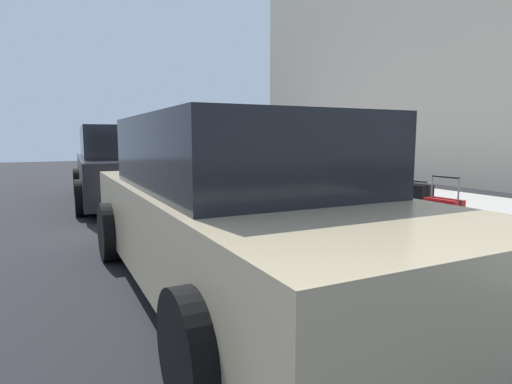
# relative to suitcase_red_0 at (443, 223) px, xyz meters

# --- Properties ---
(ground_plane) EXTENTS (40.00, 40.00, 0.00)m
(ground_plane) POSITION_rel_suitcase_red_0_xyz_m (3.67, 0.57, -0.41)
(ground_plane) COLOR black
(sidewalk_curb) EXTENTS (18.00, 5.00, 0.14)m
(sidewalk_curb) POSITION_rel_suitcase_red_0_xyz_m (3.67, -1.93, -0.34)
(sidewalk_curb) COLOR #ADA89E
(sidewalk_curb) RESTS_ON ground_plane
(suitcase_red_0) EXTENTS (0.40, 0.22, 0.80)m
(suitcase_red_0) POSITION_rel_suitcase_red_0_xyz_m (0.00, 0.00, 0.00)
(suitcase_red_0) COLOR red
(suitcase_red_0) RESTS_ON sidewalk_curb
(suitcase_black_1) EXTENTS (0.41, 0.22, 0.71)m
(suitcase_black_1) POSITION_rel_suitcase_red_0_xyz_m (0.49, -0.07, 0.05)
(suitcase_black_1) COLOR black
(suitcase_black_1) RESTS_ON sidewalk_curb
(suitcase_silver_2) EXTENTS (0.49, 0.24, 0.99)m
(suitcase_silver_2) POSITION_rel_suitcase_red_0_xyz_m (1.03, -0.14, 0.10)
(suitcase_silver_2) COLOR #9EA0A8
(suitcase_silver_2) RESTS_ON sidewalk_curb
(suitcase_olive_3) EXTENTS (0.44, 0.24, 0.89)m
(suitcase_olive_3) POSITION_rel_suitcase_red_0_xyz_m (1.59, -0.13, 0.02)
(suitcase_olive_3) COLOR #59601E
(suitcase_olive_3) RESTS_ON sidewalk_curb
(suitcase_navy_4) EXTENTS (0.45, 0.27, 0.99)m
(suitcase_navy_4) POSITION_rel_suitcase_red_0_xyz_m (2.13, -0.08, 0.06)
(suitcase_navy_4) COLOR navy
(suitcase_navy_4) RESTS_ON sidewalk_curb
(suitcase_teal_5) EXTENTS (0.50, 0.27, 0.88)m
(suitcase_teal_5) POSITION_rel_suitcase_red_0_xyz_m (2.69, -0.06, 0.04)
(suitcase_teal_5) COLOR #0F606B
(suitcase_teal_5) RESTS_ON sidewalk_curb
(suitcase_maroon_6) EXTENTS (0.43, 0.24, 0.76)m
(suitcase_maroon_6) POSITION_rel_suitcase_red_0_xyz_m (3.23, -0.10, -0.00)
(suitcase_maroon_6) COLOR maroon
(suitcase_maroon_6) RESTS_ON sidewalk_curb
(suitcase_red_7) EXTENTS (0.45, 0.19, 0.87)m
(suitcase_red_7) POSITION_rel_suitcase_red_0_xyz_m (3.76, -0.00, 0.03)
(suitcase_red_7) COLOR red
(suitcase_red_7) RESTS_ON sidewalk_curb
(suitcase_black_8) EXTENTS (0.42, 0.25, 0.89)m
(suitcase_black_8) POSITION_rel_suitcase_red_0_xyz_m (4.29, -0.01, 0.02)
(suitcase_black_8) COLOR black
(suitcase_black_8) RESTS_ON sidewalk_curb
(suitcase_silver_9) EXTENTS (0.37, 0.22, 0.82)m
(suitcase_silver_9) POSITION_rel_suitcase_red_0_xyz_m (4.78, -0.05, -0.00)
(suitcase_silver_9) COLOR #9EA0A8
(suitcase_silver_9) RESTS_ON sidewalk_curb
(fire_hydrant) EXTENTS (0.39, 0.21, 0.80)m
(fire_hydrant) POSITION_rel_suitcase_red_0_xyz_m (5.50, -0.07, 0.14)
(fire_hydrant) COLOR #99999E
(fire_hydrant) RESTS_ON sidewalk_curb
(bollard_post) EXTENTS (0.17, 0.17, 0.89)m
(bollard_post) POSITION_rel_suitcase_red_0_xyz_m (6.25, 0.08, 0.17)
(bollard_post) COLOR #333338
(bollard_post) RESTS_ON sidewalk_curb
(parked_car_beige_0) EXTENTS (4.72, 1.96, 1.53)m
(parked_car_beige_0) POSITION_rel_suitcase_red_0_xyz_m (0.15, 2.41, 0.31)
(parked_car_beige_0) COLOR tan
(parked_car_beige_0) RESTS_ON ground_plane
(parked_car_charcoal_1) EXTENTS (4.71, 2.15, 1.58)m
(parked_car_charcoal_1) POSITION_rel_suitcase_red_0_xyz_m (5.99, 2.41, 0.33)
(parked_car_charcoal_1) COLOR black
(parked_car_charcoal_1) RESTS_ON ground_plane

